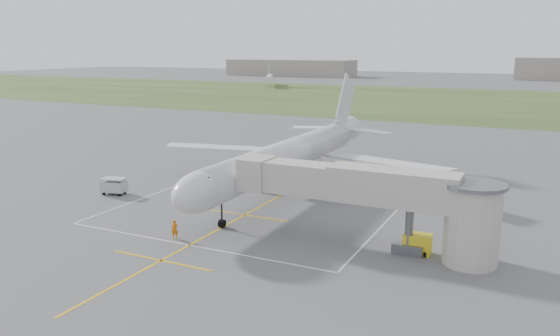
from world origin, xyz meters
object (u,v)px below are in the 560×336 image
at_px(jet_bridge, 384,197).
at_px(gpu_unit, 417,244).
at_px(airliner, 288,156).
at_px(ramp_worker_nose, 175,229).
at_px(ramp_worker_wing, 275,178).
at_px(baggage_cart, 114,186).

distance_m(jet_bridge, gpu_unit, 4.91).
height_order(airliner, ramp_worker_nose, airliner).
bearing_deg(ramp_worker_wing, jet_bridge, 165.90).
distance_m(jet_bridge, baggage_cart, 34.42).
bearing_deg(ramp_worker_wing, gpu_unit, 170.68).
distance_m(jet_bridge, ramp_worker_nose, 19.17).
height_order(gpu_unit, baggage_cart, baggage_cart).
relative_size(jet_bridge, gpu_unit, 10.07).
bearing_deg(gpu_unit, airliner, 142.44).
relative_size(baggage_cart, ramp_worker_wing, 2.00).
bearing_deg(baggage_cart, gpu_unit, -17.39).
bearing_deg(baggage_cart, jet_bridge, -18.55).
xyz_separation_m(airliner, baggage_cart, (-18.27, -10.31, -3.38)).
height_order(baggage_cart, ramp_worker_nose, baggage_cart).
bearing_deg(ramp_worker_nose, airliner, 55.97).
bearing_deg(baggage_cart, ramp_worker_nose, -42.72).
relative_size(baggage_cart, ramp_worker_nose, 1.77).
bearing_deg(ramp_worker_wing, airliner, 166.28).
distance_m(airliner, gpu_unit, 23.52).
height_order(gpu_unit, ramp_worker_nose, ramp_worker_nose).
xyz_separation_m(airliner, ramp_worker_nose, (-2.19, -19.89, -3.51)).
xyz_separation_m(ramp_worker_nose, ramp_worker_wing, (-0.99, 22.73, -0.10)).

